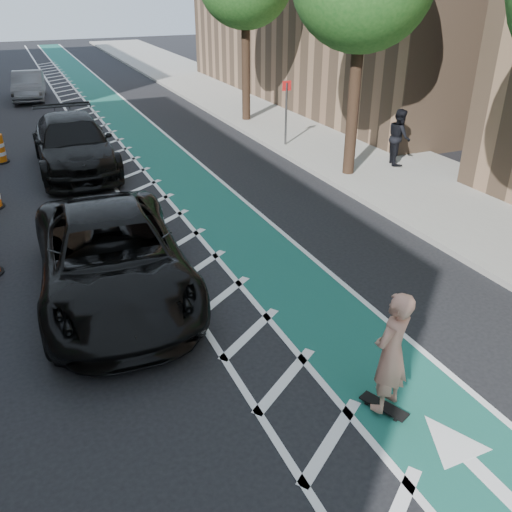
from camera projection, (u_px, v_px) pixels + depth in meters
ground at (196, 407)px, 8.10m from camera, size 120.00×120.00×0.00m
bike_lane at (185, 180)px, 17.32m from camera, size 2.00×90.00×0.01m
buffer_strip at (139, 186)px, 16.77m from camera, size 1.40×90.00×0.01m
sidewalk_right at (357, 154)px, 19.66m from camera, size 5.00×90.00×0.15m
curb_right at (297, 162)px, 18.76m from camera, size 0.12×90.00×0.16m
sign_post at (286, 112)px, 20.01m from camera, size 0.35×0.08×2.47m
skateboard at (384, 406)px, 8.00m from camera, size 0.47×0.76×0.10m
skateboarder at (391, 353)px, 7.56m from camera, size 0.82×0.69×1.92m
suv_near at (112, 257)px, 10.65m from camera, size 3.16×6.18×1.67m
suv_far at (73, 144)px, 17.95m from camera, size 2.51×5.97×1.72m
car_grey at (29, 86)px, 28.80m from camera, size 1.97×4.46×1.42m
pedestrian at (399, 137)px, 17.96m from camera, size 0.98×1.09×1.84m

